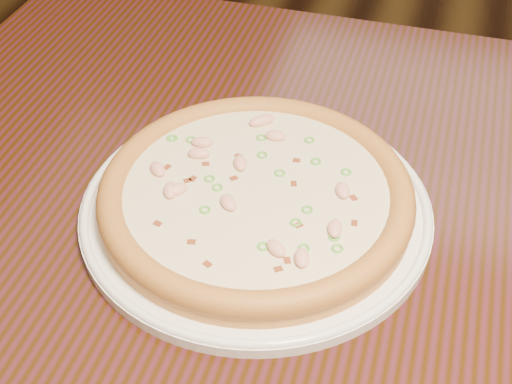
# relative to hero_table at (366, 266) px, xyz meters

# --- Properties ---
(ground) EXTENTS (9.00, 9.00, 0.00)m
(ground) POSITION_rel_hero_table_xyz_m (-0.03, 0.68, -0.65)
(ground) COLOR black
(hero_table) EXTENTS (1.20, 0.80, 0.75)m
(hero_table) POSITION_rel_hero_table_xyz_m (0.00, 0.00, 0.00)
(hero_table) COLOR black
(hero_table) RESTS_ON ground
(plate) EXTENTS (0.37, 0.37, 0.02)m
(plate) POSITION_rel_hero_table_xyz_m (-0.12, -0.05, 0.11)
(plate) COLOR white
(plate) RESTS_ON hero_table
(pizza) EXTENTS (0.33, 0.33, 0.03)m
(pizza) POSITION_rel_hero_table_xyz_m (-0.12, -0.05, 0.13)
(pizza) COLOR tan
(pizza) RESTS_ON plate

